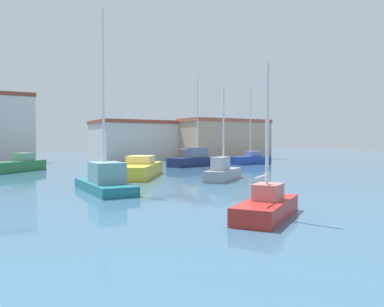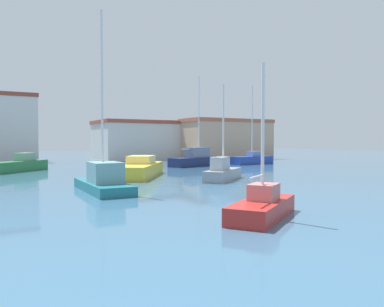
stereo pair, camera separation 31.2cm
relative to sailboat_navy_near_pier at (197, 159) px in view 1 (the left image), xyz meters
name	(u,v)px [view 1 (the left image)]	position (x,y,z in m)	size (l,w,h in m)	color
water	(193,179)	(-7.31, -11.66, -0.73)	(160.00, 160.00, 0.00)	#38607F
sailboat_navy_near_pier	(197,159)	(0.00, 0.00, 0.00)	(7.66, 3.97, 9.51)	#19234C
sailboat_blue_distant_north	(251,159)	(6.90, -0.43, -0.13)	(5.41, 2.29, 9.00)	#233D93
motorboat_green_far_left	(17,165)	(-17.43, 1.53, -0.17)	(5.44, 5.52, 1.62)	#28703D
sailboat_red_distant_east	(267,205)	(-11.94, -24.77, -0.29)	(4.22, 3.48, 5.44)	#B22823
motorboat_yellow_center_channel	(139,169)	(-9.93, -8.10, -0.14)	(6.37, 7.89, 1.56)	gold
sailboat_teal_mid_harbor	(105,180)	(-14.81, -15.22, -0.11)	(1.99, 5.98, 9.67)	#1E707A
sailboat_grey_inner_mooring	(223,172)	(-6.01, -13.48, -0.14)	(4.56, 4.00, 6.58)	gray
yacht_club	(138,140)	(0.34, 17.59, 2.07)	(12.54, 8.80, 5.57)	beige
harbor_office	(225,139)	(11.24, 10.98, 2.18)	(13.13, 5.87, 5.81)	tan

